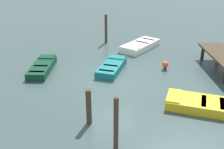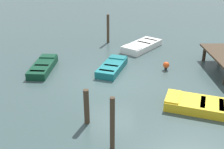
% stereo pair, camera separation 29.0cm
% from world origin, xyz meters
% --- Properties ---
extents(ground_plane, '(80.00, 80.00, 0.00)m').
position_xyz_m(ground_plane, '(0.00, 0.00, 0.00)').
color(ground_plane, '#384C4C').
extents(dock_segment, '(4.24, 1.57, 0.95)m').
position_xyz_m(dock_segment, '(-0.99, 6.29, 0.81)').
color(dock_segment, '#423323').
rests_on(dock_segment, ground_plane).
extents(rowboat_yellow, '(2.26, 3.00, 0.46)m').
position_xyz_m(rowboat_yellow, '(2.99, 3.51, 0.22)').
color(rowboat_yellow, gold).
rests_on(rowboat_yellow, ground_plane).
extents(rowboat_dark_green, '(3.00, 1.31, 0.46)m').
position_xyz_m(rowboat_dark_green, '(-1.59, -3.85, 0.22)').
color(rowboat_dark_green, '#0C3823').
rests_on(rowboat_dark_green, ground_plane).
extents(rowboat_teal, '(2.93, 1.97, 0.46)m').
position_xyz_m(rowboat_teal, '(-1.35, 0.08, 0.22)').
color(rowboat_teal, '#14666B').
rests_on(rowboat_teal, ground_plane).
extents(rowboat_white, '(3.39, 3.18, 0.46)m').
position_xyz_m(rowboat_white, '(-5.02, 2.27, 0.22)').
color(rowboat_white, silver).
rests_on(rowboat_white, ground_plane).
extents(mooring_piling_far_right, '(0.17, 0.17, 2.00)m').
position_xyz_m(mooring_piling_far_right, '(5.42, -0.23, 1.00)').
color(mooring_piling_far_right, '#423323').
rests_on(mooring_piling_far_right, ground_plane).
extents(mooring_piling_mid_left, '(0.21, 0.21, 1.46)m').
position_xyz_m(mooring_piling_mid_left, '(3.82, -1.15, 0.73)').
color(mooring_piling_mid_left, '#423323').
rests_on(mooring_piling_mid_left, ground_plane).
extents(mooring_piling_mid_right, '(0.20, 0.20, 2.08)m').
position_xyz_m(mooring_piling_mid_right, '(-6.56, -0.00, 1.04)').
color(mooring_piling_mid_right, '#423323').
rests_on(mooring_piling_mid_right, ground_plane).
extents(marker_buoy, '(0.36, 0.36, 0.48)m').
position_xyz_m(marker_buoy, '(-1.29, 3.14, 0.29)').
color(marker_buoy, '#262626').
rests_on(marker_buoy, ground_plane).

